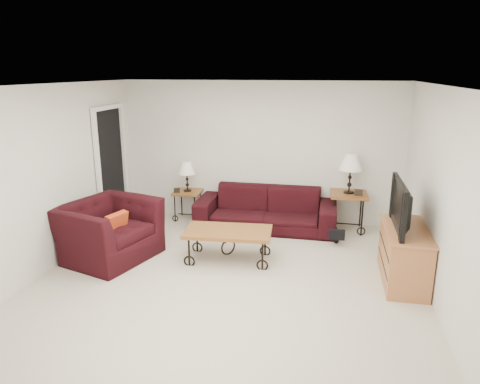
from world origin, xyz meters
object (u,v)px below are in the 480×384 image
lamp_left (187,177)px  television (407,206)px  coffee_table (228,245)px  backpack (337,229)px  armchair (108,231)px  tv_stand (404,255)px  side_table_right (347,212)px  sofa (266,209)px  lamp_right (350,174)px  side_table_left (188,205)px

lamp_left → television: size_ratio=0.50×
coffee_table → backpack: (1.54, 0.96, 0.02)m
television → backpack: (-0.82, 1.13, -0.78)m
armchair → tv_stand: armchair is taller
side_table_right → backpack: bearing=-104.8°
lamp_left → television: (3.50, -1.81, 0.22)m
armchair → tv_stand: bearing=-71.7°
sofa → lamp_right: lamp_right is taller
side_table_left → coffee_table: bearing=-55.1°
side_table_left → television: size_ratio=0.50×
tv_stand → lamp_left: bearing=152.8°
sofa → coffee_table: (-0.33, -1.45, -0.12)m
side_table_right → coffee_table: side_table_right is taller
sofa → lamp_left: 1.55m
side_table_right → television: size_ratio=0.62×
side_table_left → armchair: (-0.59, -1.89, 0.15)m
side_table_right → armchair: bearing=-151.3°
side_table_left → tv_stand: tv_stand is taller
lamp_right → television: 1.92m
side_table_left → television: bearing=-27.4°
lamp_left → side_table_left: bearing=0.0°
sofa → armchair: (-2.06, -1.71, 0.07)m
lamp_right → side_table_left: bearing=180.0°
sofa → tv_stand: size_ratio=1.99×
side_table_right → lamp_left: lamp_left is taller
tv_stand → television: television is taller
backpack → coffee_table: bearing=-163.0°
television → coffee_table: bearing=-94.3°
tv_stand → backpack: tv_stand is taller
side_table_right → tv_stand: size_ratio=0.55×
lamp_left → coffee_table: bearing=-55.1°
armchair → television: size_ratio=1.19×
coffee_table → backpack: backpack is taller
backpack → lamp_right: bearing=60.4°
tv_stand → side_table_right: bearing=110.0°
armchair → side_table_left: bearing=-0.0°
side_table_left → side_table_right: side_table_right is taller
coffee_table → armchair: (-1.73, -0.25, 0.19)m
side_table_right → lamp_right: bearing=0.0°
sofa → television: 2.69m
side_table_right → television: bearing=-70.6°
television → tv_stand: bearing=90.0°
sofa → lamp_right: bearing=7.4°
lamp_left → lamp_right: bearing=0.0°
coffee_table → lamp_right: bearing=43.5°
side_table_left → lamp_left: bearing=0.0°
lamp_left → television: 3.94m
backpack → lamp_left: bearing=151.0°
coffee_table → backpack: size_ratio=2.48×
side_table_right → television: 2.04m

